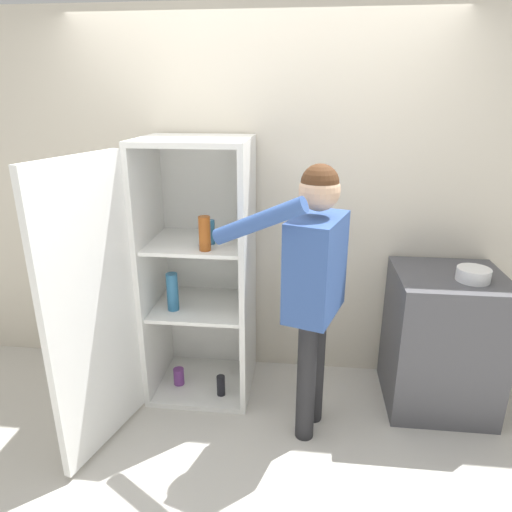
% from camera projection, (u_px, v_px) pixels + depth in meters
% --- Properties ---
extents(ground_plane, '(12.00, 12.00, 0.00)m').
position_uv_depth(ground_plane, '(242.00, 449.00, 2.73)').
color(ground_plane, beige).
extents(wall_back, '(7.00, 0.06, 2.55)m').
position_uv_depth(wall_back, '(259.00, 204.00, 3.22)').
color(wall_back, beige).
rests_on(wall_back, ground_plane).
extents(refrigerator, '(0.91, 1.28, 1.76)m').
position_uv_depth(refrigerator, '(180.00, 278.00, 2.97)').
color(refrigerator, white).
rests_on(refrigerator, ground_plane).
extents(person, '(0.76, 0.56, 1.67)m').
position_uv_depth(person, '(314.00, 273.00, 2.57)').
color(person, '#262628').
rests_on(person, ground_plane).
extents(counter, '(0.67, 0.63, 0.94)m').
position_uv_depth(counter, '(442.00, 340.00, 3.01)').
color(counter, '#4C4C51').
rests_on(counter, ground_plane).
extents(bowl, '(0.20, 0.20, 0.08)m').
position_uv_depth(bowl, '(473.00, 275.00, 2.75)').
color(bowl, white).
rests_on(bowl, counter).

